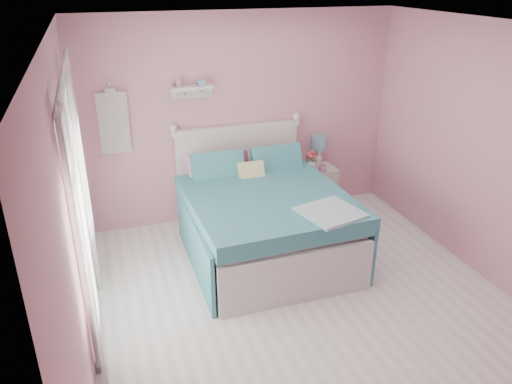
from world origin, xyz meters
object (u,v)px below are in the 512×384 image
bed (263,219)px  teacup (322,168)px  table_lamp (319,145)px  vase (311,163)px  nightstand (318,188)px

bed → teacup: (1.06, 0.71, 0.23)m
table_lamp → teacup: bearing=-104.8°
vase → teacup: 0.17m
table_lamp → vase: 0.28m
nightstand → table_lamp: table_lamp is taller
teacup → vase: bearing=124.1°
nightstand → table_lamp: bearing=71.4°
bed → vase: bed is taller
table_lamp → teacup: (-0.07, -0.25, -0.24)m
table_lamp → nightstand: bearing=-108.6°
bed → vase: (0.97, 0.85, 0.27)m
teacup → nightstand: bearing=78.8°
nightstand → teacup: (-0.03, -0.13, 0.34)m
nightstand → vase: vase is taller
vase → teacup: bearing=-55.9°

